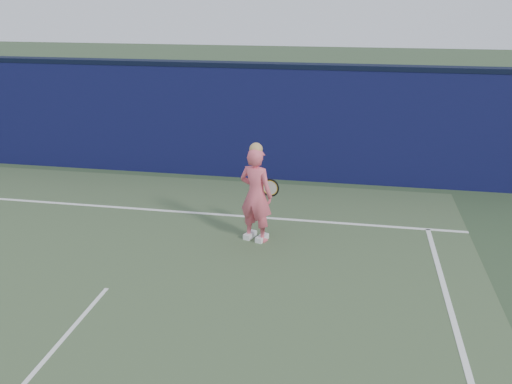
# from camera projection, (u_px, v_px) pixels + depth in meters

# --- Properties ---
(ground) EXTENTS (80.00, 80.00, 0.00)m
(ground) POSITION_uv_depth(u_px,v_px,m) (73.00, 329.00, 6.89)
(ground) COLOR #2A4228
(ground) RESTS_ON ground
(backstop_wall) EXTENTS (24.00, 0.40, 2.50)m
(backstop_wall) POSITION_uv_depth(u_px,v_px,m) (206.00, 121.00, 12.46)
(backstop_wall) COLOR #0D113A
(backstop_wall) RESTS_ON ground
(wall_cap) EXTENTS (24.00, 0.42, 0.10)m
(wall_cap) POSITION_uv_depth(u_px,v_px,m) (204.00, 64.00, 12.02)
(wall_cap) COLOR black
(wall_cap) RESTS_ON backstop_wall
(player) EXTENTS (0.70, 0.58, 1.73)m
(player) POSITION_uv_depth(u_px,v_px,m) (256.00, 194.00, 9.11)
(player) COLOR #ED5C70
(player) RESTS_ON ground
(racket) EXTENTS (0.57, 0.27, 0.33)m
(racket) POSITION_uv_depth(u_px,v_px,m) (269.00, 188.00, 9.46)
(racket) COLOR black
(racket) RESTS_ON ground
(court_lines) EXTENTS (11.00, 12.04, 0.01)m
(court_lines) POSITION_uv_depth(u_px,v_px,m) (59.00, 343.00, 6.58)
(court_lines) COLOR white
(court_lines) RESTS_ON court_surface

